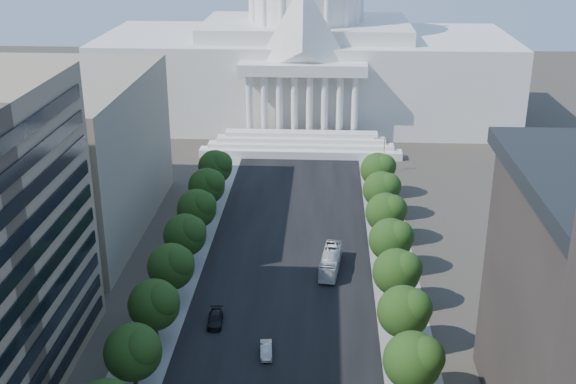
# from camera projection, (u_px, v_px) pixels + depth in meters

# --- Properties ---
(road_asphalt) EXTENTS (30.00, 260.00, 0.01)m
(road_asphalt) POSITION_uv_depth(u_px,v_px,m) (289.00, 254.00, 133.82)
(road_asphalt) COLOR black
(road_asphalt) RESTS_ON ground
(sidewalk_left) EXTENTS (8.00, 260.00, 0.02)m
(sidewalk_left) POSITION_uv_depth(u_px,v_px,m) (187.00, 251.00, 134.77)
(sidewalk_left) COLOR gray
(sidewalk_left) RESTS_ON ground
(sidewalk_right) EXTENTS (8.00, 260.00, 0.02)m
(sidewalk_right) POSITION_uv_depth(u_px,v_px,m) (392.00, 256.00, 132.86)
(sidewalk_right) COLOR gray
(sidewalk_right) RESTS_ON ground
(capitol) EXTENTS (120.00, 56.00, 73.00)m
(capitol) POSITION_uv_depth(u_px,v_px,m) (306.00, 52.00, 214.65)
(capitol) COLOR white
(capitol) RESTS_ON ground
(office_block_left_far) EXTENTS (38.00, 52.00, 30.00)m
(office_block_left_far) POSITION_uv_depth(u_px,v_px,m) (45.00, 156.00, 140.03)
(office_block_left_far) COLOR gray
(office_block_left_far) RESTS_ON ground
(tree_l_d) EXTENTS (7.79, 7.60, 9.97)m
(tree_l_d) POSITION_uv_depth(u_px,v_px,m) (135.00, 351.00, 93.14)
(tree_l_d) COLOR #33261C
(tree_l_d) RESTS_ON ground
(tree_l_e) EXTENTS (7.79, 7.60, 9.97)m
(tree_l_e) POSITION_uv_depth(u_px,v_px,m) (156.00, 304.00, 104.29)
(tree_l_e) COLOR #33261C
(tree_l_e) RESTS_ON ground
(tree_l_f) EXTENTS (7.79, 7.60, 9.97)m
(tree_l_f) POSITION_uv_depth(u_px,v_px,m) (173.00, 265.00, 115.44)
(tree_l_f) COLOR #33261C
(tree_l_f) RESTS_ON ground
(tree_l_g) EXTENTS (7.79, 7.60, 9.97)m
(tree_l_g) POSITION_uv_depth(u_px,v_px,m) (187.00, 234.00, 126.59)
(tree_l_g) COLOR #33261C
(tree_l_g) RESTS_ON ground
(tree_l_h) EXTENTS (7.79, 7.60, 9.97)m
(tree_l_h) POSITION_uv_depth(u_px,v_px,m) (198.00, 208.00, 137.74)
(tree_l_h) COLOR #33261C
(tree_l_h) RESTS_ON ground
(tree_l_i) EXTENTS (7.79, 7.60, 9.97)m
(tree_l_i) POSITION_uv_depth(u_px,v_px,m) (208.00, 185.00, 148.89)
(tree_l_i) COLOR #33261C
(tree_l_i) RESTS_ON ground
(tree_l_j) EXTENTS (7.79, 7.60, 9.97)m
(tree_l_j) POSITION_uv_depth(u_px,v_px,m) (217.00, 166.00, 160.03)
(tree_l_j) COLOR #33261C
(tree_l_j) RESTS_ON ground
(tree_r_d) EXTENTS (7.79, 7.60, 9.97)m
(tree_r_d) POSITION_uv_depth(u_px,v_px,m) (415.00, 360.00, 91.33)
(tree_r_d) COLOR #33261C
(tree_r_d) RESTS_ON ground
(tree_r_e) EXTENTS (7.79, 7.60, 9.97)m
(tree_r_e) POSITION_uv_depth(u_px,v_px,m) (406.00, 311.00, 102.48)
(tree_r_e) COLOR #33261C
(tree_r_e) RESTS_ON ground
(tree_r_f) EXTENTS (7.79, 7.60, 9.97)m
(tree_r_f) POSITION_uv_depth(u_px,v_px,m) (399.00, 271.00, 113.63)
(tree_r_f) COLOR #33261C
(tree_r_f) RESTS_ON ground
(tree_r_g) EXTENTS (7.79, 7.60, 9.97)m
(tree_r_g) POSITION_uv_depth(u_px,v_px,m) (392.00, 239.00, 124.78)
(tree_r_g) COLOR #33261C
(tree_r_g) RESTS_ON ground
(tree_r_h) EXTENTS (7.79, 7.60, 9.97)m
(tree_r_h) POSITION_uv_depth(u_px,v_px,m) (387.00, 212.00, 135.92)
(tree_r_h) COLOR #33261C
(tree_r_h) RESTS_ON ground
(tree_r_i) EXTENTS (7.79, 7.60, 9.97)m
(tree_r_i) POSITION_uv_depth(u_px,v_px,m) (383.00, 189.00, 147.07)
(tree_r_i) COLOR #33261C
(tree_r_i) RESTS_ON ground
(tree_r_j) EXTENTS (7.79, 7.60, 9.97)m
(tree_r_j) POSITION_uv_depth(u_px,v_px,m) (379.00, 169.00, 158.22)
(tree_r_j) COLOR #33261C
(tree_r_j) RESTS_ON ground
(streetlight_c) EXTENTS (2.61, 0.44, 9.00)m
(streetlight_c) POSITION_uv_depth(u_px,v_px,m) (417.00, 314.00, 102.81)
(streetlight_c) COLOR gray
(streetlight_c) RESTS_ON ground
(streetlight_d) EXTENTS (2.61, 0.44, 9.00)m
(streetlight_d) POSITION_uv_depth(u_px,v_px,m) (401.00, 239.00, 126.04)
(streetlight_d) COLOR gray
(streetlight_d) RESTS_ON ground
(streetlight_e) EXTENTS (2.61, 0.44, 9.00)m
(streetlight_e) POSITION_uv_depth(u_px,v_px,m) (390.00, 188.00, 149.27)
(streetlight_e) COLOR gray
(streetlight_e) RESTS_ON ground
(streetlight_f) EXTENTS (2.61, 0.44, 9.00)m
(streetlight_f) POSITION_uv_depth(u_px,v_px,m) (382.00, 150.00, 172.49)
(streetlight_f) COLOR gray
(streetlight_f) RESTS_ON ground
(car_silver) EXTENTS (2.11, 4.89, 1.56)m
(car_silver) POSITION_uv_depth(u_px,v_px,m) (266.00, 350.00, 103.21)
(car_silver) COLOR #A1A3A8
(car_silver) RESTS_ON ground
(car_dark_b) EXTENTS (2.58, 5.67, 1.61)m
(car_dark_b) POSITION_uv_depth(u_px,v_px,m) (215.00, 319.00, 111.00)
(car_dark_b) COLOR black
(car_dark_b) RESTS_ON ground
(city_bus) EXTENTS (4.25, 12.48, 3.41)m
(city_bus) POSITION_uv_depth(u_px,v_px,m) (331.00, 261.00, 127.25)
(city_bus) COLOR silver
(city_bus) RESTS_ON ground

